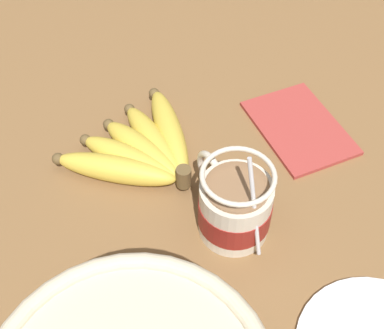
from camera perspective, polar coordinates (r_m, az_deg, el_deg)
The scene contains 4 objects.
table at distance 71.76cm, azimuth 2.24°, elevation -4.27°, with size 135.53×135.53×3.71cm.
coffee_mug at distance 64.04cm, azimuth 4.54°, elevation -4.48°, with size 13.88×8.86×14.86cm.
banana_bunch at distance 73.35cm, azimuth -5.40°, elevation 1.58°, with size 18.76×20.27×4.19cm.
napkin at distance 79.55cm, azimuth 11.36°, elevation 3.88°, with size 17.22×13.04×0.60cm.
Camera 1 is at (-34.98, 23.93, 59.76)cm, focal length 50.00 mm.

